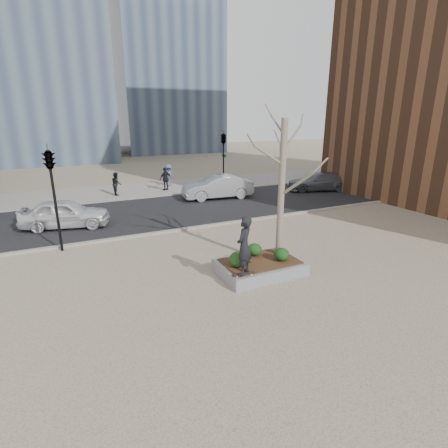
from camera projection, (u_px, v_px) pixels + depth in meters
name	position (u px, v px, depth m)	size (l,w,h in m)	color
ground	(236.00, 278.00, 12.47)	(120.00, 120.00, 0.00)	tan
street	(159.00, 212.00, 21.08)	(60.00, 8.00, 0.02)	black
far_sidewalk	(135.00, 190.00, 27.11)	(60.00, 6.00, 0.02)	gray
planter	(260.00, 267.00, 12.82)	(3.00, 2.00, 0.45)	gray
planter_mulch	(260.00, 261.00, 12.75)	(2.70, 1.70, 0.04)	#382314
sycamore_tree	(283.00, 167.00, 12.43)	(2.80, 2.80, 6.60)	gray
shrub_left	(239.00, 259.00, 12.17)	(0.66, 0.66, 0.56)	#103311
shrub_middle	(255.00, 250.00, 13.15)	(0.56, 0.56, 0.47)	#163912
shrub_right	(281.00, 254.00, 12.70)	(0.56, 0.56, 0.47)	black
skateboard	(244.00, 275.00, 11.63)	(0.78, 0.20, 0.07)	black
skateboarder	(244.00, 246.00, 11.33)	(0.72, 0.47, 1.97)	black
police_car	(65.00, 213.00, 17.90)	(1.74, 4.32, 1.47)	silver
car_silver	(218.00, 187.00, 24.24)	(1.69, 4.85, 1.60)	#A4A8AC
car_third	(318.00, 181.00, 26.89)	(1.93, 4.76, 1.38)	#595E66
pedestrian_a	(117.00, 184.00, 25.23)	(0.81, 0.63, 1.66)	black
pedestrian_b	(169.00, 175.00, 28.61)	(1.12, 0.65, 1.74)	#495683
pedestrian_c	(166.00, 179.00, 26.83)	(1.03, 0.43, 1.76)	black
traffic_light_near	(55.00, 200.00, 14.35)	(0.60, 2.48, 4.50)	black
traffic_light_far	(223.00, 160.00, 27.06)	(0.60, 2.48, 4.50)	black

